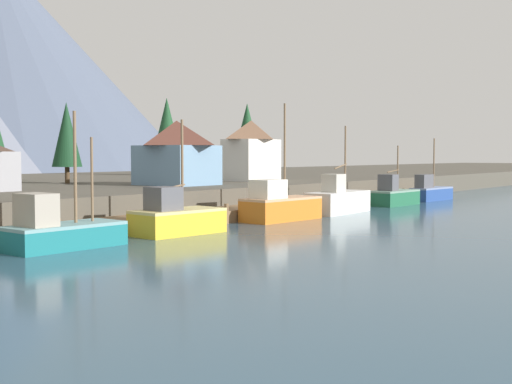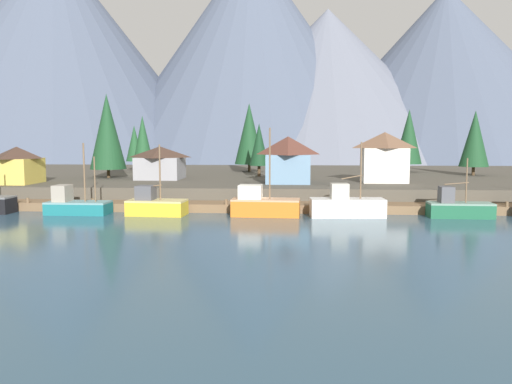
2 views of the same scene
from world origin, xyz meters
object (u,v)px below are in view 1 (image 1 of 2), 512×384
Objects in this scene: conifer_back_right at (247,134)px; conifer_centre at (67,135)px; conifer_mid_left at (167,131)px; fishing_boat_orange at (279,205)px; fishing_boat_yellow at (176,218)px; house_white at (251,150)px; fishing_boat_blue at (430,192)px; house_blue at (177,152)px; fishing_boat_teal at (60,231)px; fishing_boat_white at (338,200)px; fishing_boat_green at (394,196)px.

conifer_back_right reaches higher than conifer_centre.
fishing_boat_orange is at bearing -122.35° from conifer_mid_left.
fishing_boat_yellow is at bearing -111.10° from conifer_centre.
fishing_boat_yellow is 12.33m from fishing_boat_orange.
conifer_back_right is at bearing 40.40° from house_white.
fishing_boat_orange is at bearing -176.78° from fishing_boat_blue.
house_white reaches higher than fishing_boat_yellow.
fishing_boat_orange is at bearing 4.94° from fishing_boat_yellow.
conifer_back_right is (2.39, 30.65, 7.59)m from fishing_boat_blue.
house_blue is 35.19m from conifer_back_right.
fishing_boat_teal is at bearing -157.04° from house_white.
conifer_mid_left is at bearing 41.03° from fishing_boat_teal.
fishing_boat_teal is 41.59m from house_white.
house_white is at bearing -110.34° from conifer_mid_left.
house_white is (6.98, 16.19, 4.89)m from fishing_boat_white.
house_blue reaches higher than fishing_boat_teal.
house_blue is at bearing -132.30° from conifer_mid_left.
fishing_boat_yellow is 43.76m from fishing_boat_blue.
house_blue is 0.85× the size of conifer_centre.
fishing_boat_yellow is 0.74× the size of conifer_back_right.
house_blue is 0.63× the size of conifer_mid_left.
fishing_boat_orange reaches higher than fishing_boat_teal.
fishing_boat_blue is 32.49m from house_blue.
fishing_boat_blue is (53.16, 0.38, -0.00)m from fishing_boat_teal.
house_blue reaches higher than fishing_boat_yellow.
fishing_boat_blue is 0.69× the size of conifer_back_right.
fishing_boat_teal is 21.74m from fishing_boat_orange.
conifer_back_right reaches higher than fishing_boat_green.
conifer_back_right reaches higher than fishing_boat_teal.
conifer_mid_left is (22.08, 24.27, 3.19)m from house_blue.
fishing_boat_white is 22.13m from fishing_boat_blue.
conifer_back_right is at bearing 7.26° from conifer_centre.
conifer_mid_left is at bearing 60.66° from fishing_boat_orange.
house_blue is (15.04, 15.02, 4.67)m from fishing_boat_yellow.
fishing_boat_white is at bearing 4.58° from fishing_boat_yellow.
fishing_boat_white is at bearing -113.31° from house_white.
house_blue is at bearing 110.31° from fishing_boat_white.
conifer_mid_left is (15.49, 39.17, 7.78)m from fishing_boat_white.
fishing_boat_green is 0.98× the size of house_white.
conifer_back_right is (9.02, -8.05, -0.35)m from conifer_mid_left.
fishing_boat_orange is 46.52m from conifer_back_right.
conifer_back_right reaches higher than fishing_boat_blue.
fishing_boat_teal is at bearing -126.66° from conifer_centre.
fishing_boat_white is 0.77× the size of conifer_back_right.
fishing_boat_blue is at bearing -26.69° from house_blue.
fishing_boat_orange is at bearing -137.40° from conifer_back_right.
fishing_boat_teal is 64.08m from conifer_back_right.
conifer_mid_left is (24.79, 39.14, 7.72)m from fishing_boat_orange.
conifer_mid_left reaches higher than fishing_boat_green.
fishing_boat_teal is 33.64m from conifer_centre.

